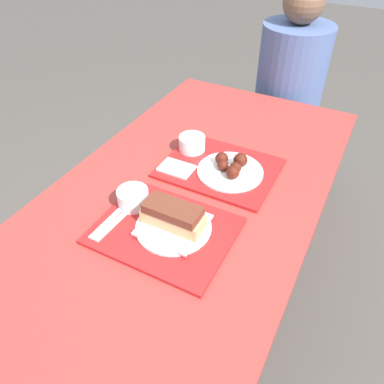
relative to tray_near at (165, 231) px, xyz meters
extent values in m
plane|color=#4C4742|center=(-0.03, 0.18, -0.75)|extent=(12.00, 12.00, 0.00)
cube|color=maroon|center=(-0.03, 0.18, -0.03)|extent=(0.87, 1.70, 0.04)
cylinder|color=maroon|center=(-0.41, 0.95, -0.40)|extent=(0.07, 0.07, 0.70)
cylinder|color=maroon|center=(0.34, 0.95, -0.40)|extent=(0.07, 0.07, 0.70)
cube|color=maroon|center=(-0.03, 1.25, -0.29)|extent=(0.82, 0.28, 0.04)
cylinder|color=maroon|center=(-0.38, 1.25, -0.53)|extent=(0.06, 0.06, 0.44)
cylinder|color=maroon|center=(0.32, 1.25, -0.53)|extent=(0.06, 0.06, 0.44)
cube|color=red|center=(0.00, 0.00, 0.00)|extent=(0.41, 0.32, 0.01)
cube|color=red|center=(0.02, 0.37, 0.00)|extent=(0.41, 0.32, 0.01)
cylinder|color=silver|center=(-0.15, 0.05, 0.03)|extent=(0.10, 0.10, 0.06)
cylinder|color=beige|center=(-0.15, 0.05, 0.06)|extent=(0.09, 0.09, 0.01)
cylinder|color=white|center=(0.02, 0.02, 0.01)|extent=(0.23, 0.23, 0.01)
cube|color=silver|center=(0.02, 0.02, 0.02)|extent=(0.18, 0.18, 0.01)
cube|color=#DBB275|center=(0.02, 0.02, 0.04)|extent=(0.19, 0.08, 0.04)
cube|color=brown|center=(0.02, 0.02, 0.08)|extent=(0.17, 0.08, 0.03)
cube|color=white|center=(-0.17, -0.05, 0.01)|extent=(0.02, 0.17, 0.00)
cube|color=white|center=(-0.15, -0.05, 0.01)|extent=(0.02, 0.17, 0.00)
cube|color=#3F3F47|center=(0.02, 0.07, 0.01)|extent=(0.04, 0.03, 0.01)
cylinder|color=silver|center=(-0.13, 0.42, 0.03)|extent=(0.10, 0.10, 0.06)
cylinder|color=beige|center=(-0.13, 0.42, 0.06)|extent=(0.09, 0.09, 0.01)
cylinder|color=white|center=(0.06, 0.35, 0.01)|extent=(0.24, 0.24, 0.01)
sphere|color=#4C190F|center=(0.08, 0.35, 0.03)|extent=(0.04, 0.04, 0.04)
sphere|color=#4C190F|center=(0.08, 0.40, 0.04)|extent=(0.05, 0.05, 0.05)
sphere|color=#4C190F|center=(0.02, 0.37, 0.04)|extent=(0.05, 0.05, 0.05)
sphere|color=#4C190F|center=(0.04, 0.34, 0.03)|extent=(0.04, 0.04, 0.04)
sphere|color=#4C190F|center=(0.09, 0.32, 0.04)|extent=(0.05, 0.05, 0.05)
cube|color=white|center=(-0.12, 0.28, 0.01)|extent=(0.12, 0.09, 0.01)
cylinder|color=#4C6093|center=(0.02, 1.25, 0.00)|extent=(0.35, 0.35, 0.55)
sphere|color=brown|center=(0.02, 1.25, 0.37)|extent=(0.19, 0.19, 0.19)
camera|label=1|loc=(0.44, -0.66, 0.82)|focal=35.00mm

